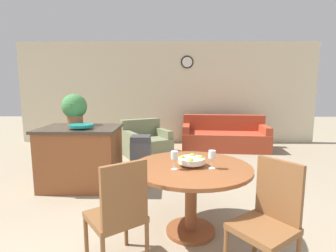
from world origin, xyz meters
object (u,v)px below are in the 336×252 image
(dining_chair_near_left, at_px, (119,211))
(armchair, at_px, (146,143))
(potted_plant, at_px, (74,108))
(kitchen_island, at_px, (82,156))
(trash_bin, at_px, (141,160))
(wine_glass_right, at_px, (212,155))
(dining_chair_near_right, at_px, (269,216))
(wine_glass_left, at_px, (174,156))
(dining_table, at_px, (191,181))
(teal_bowl, at_px, (81,126))
(fruit_bowl, at_px, (191,160))
(couch, at_px, (224,138))

(dining_chair_near_left, relative_size, armchair, 0.77)
(potted_plant, bearing_deg, dining_chair_near_left, -62.27)
(kitchen_island, bearing_deg, trash_bin, 8.09)
(wine_glass_right, bearing_deg, potted_plant, 140.21)
(dining_chair_near_right, bearing_deg, wine_glass_left, 18.74)
(dining_table, distance_m, wine_glass_left, 0.36)
(teal_bowl, xyz_separation_m, potted_plant, (-0.21, 0.34, 0.23))
(dining_table, height_order, fruit_bowl, fruit_bowl)
(dining_table, height_order, trash_bin, trash_bin)
(dining_table, relative_size, armchair, 1.00)
(dining_chair_near_right, xyz_separation_m, potted_plant, (-2.28, 2.13, 0.67))
(dining_table, bearing_deg, dining_chair_near_left, -138.17)
(kitchen_island, bearing_deg, dining_chair_near_left, -63.24)
(kitchen_island, xyz_separation_m, trash_bin, (0.90, 0.13, -0.08))
(fruit_bowl, distance_m, wine_glass_left, 0.22)
(dining_chair_near_right, distance_m, kitchen_island, 2.89)
(teal_bowl, distance_m, potted_plant, 0.46)
(armchair, bearing_deg, wine_glass_right, -102.55)
(wine_glass_right, bearing_deg, couch, 76.67)
(dining_chair_near_right, xyz_separation_m, teal_bowl, (-2.07, 1.79, 0.44))
(wine_glass_right, xyz_separation_m, potted_plant, (-1.91, 1.59, 0.33))
(wine_glass_left, distance_m, teal_bowl, 1.85)
(fruit_bowl, distance_m, wine_glass_right, 0.22)
(dining_chair_near_right, xyz_separation_m, wine_glass_right, (-0.37, 0.54, 0.34))
(wine_glass_left, height_order, potted_plant, potted_plant)
(wine_glass_left, relative_size, trash_bin, 0.24)
(potted_plant, bearing_deg, armchair, 60.02)
(wine_glass_right, xyz_separation_m, armchair, (-0.96, 3.22, -0.58))
(teal_bowl, xyz_separation_m, trash_bin, (0.82, 0.28, -0.58))
(dining_table, bearing_deg, wine_glass_left, -145.72)
(dining_table, relative_size, kitchen_island, 1.05)
(kitchen_island, distance_m, couch, 3.64)
(trash_bin, xyz_separation_m, armchair, (-0.09, 1.70, -0.10))
(dining_chair_near_right, relative_size, couch, 0.45)
(dining_table, xyz_separation_m, dining_chair_near_left, (-0.63, -0.56, -0.05))
(wine_glass_left, height_order, teal_bowl, teal_bowl)
(dining_chair_near_left, height_order, couch, dining_chair_near_left)
(couch, bearing_deg, wine_glass_right, -98.28)
(wine_glass_left, bearing_deg, potted_plant, 133.56)
(dining_chair_near_left, distance_m, kitchen_island, 2.10)
(fruit_bowl, bearing_deg, kitchen_island, 140.22)
(fruit_bowl, xyz_separation_m, potted_plant, (-1.71, 1.50, 0.40))
(kitchen_island, bearing_deg, armchair, 66.20)
(dining_chair_near_right, bearing_deg, fruit_bowl, 5.24)
(dining_table, height_order, dining_chair_near_left, dining_chair_near_left)
(kitchen_island, xyz_separation_m, couch, (2.68, 2.46, -0.18))
(dining_table, distance_m, dining_chair_near_right, 0.85)
(dining_table, xyz_separation_m, teal_bowl, (-1.50, 1.16, 0.40))
(dining_chair_near_left, height_order, dining_chair_near_right, same)
(couch, bearing_deg, kitchen_island, -132.40)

